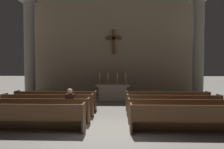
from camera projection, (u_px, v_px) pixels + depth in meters
ground_plane at (107, 132)px, 6.27m from camera, size 80.00×80.00×0.00m
pew_left_row_1 at (24, 117)px, 6.30m from camera, size 4.02×0.50×0.95m
pew_left_row_2 at (38, 110)px, 7.38m from camera, size 4.02×0.50×0.95m
pew_left_row_3 at (48, 105)px, 8.46m from camera, size 4.02×0.50×0.95m
pew_left_row_4 at (56, 100)px, 9.54m from camera, size 4.02×0.50×0.95m
pew_right_row_1 at (193, 119)px, 6.12m from camera, size 4.02×0.50×0.95m
pew_right_row_2 at (182, 111)px, 7.20m from camera, size 4.02×0.50×0.95m
pew_right_row_3 at (173, 105)px, 8.28m from camera, size 4.02×0.50×0.95m
pew_right_row_4 at (167, 101)px, 9.36m from camera, size 4.02×0.50×0.95m
column_left_second at (30, 51)px, 12.72m from camera, size 1.01×1.01×6.57m
column_right_second at (198, 51)px, 12.37m from camera, size 1.01×1.01×6.57m
altar at (113, 92)px, 12.50m from camera, size 2.20×0.90×1.01m
candlestick_outer_left at (100, 81)px, 12.50m from camera, size 0.16×0.16×0.75m
candlestick_inner_left at (108, 81)px, 12.48m from camera, size 0.16×0.16×0.75m
candlestick_inner_right at (117, 81)px, 12.46m from camera, size 0.16×0.16×0.75m
candlestick_outer_right at (126, 81)px, 12.44m from camera, size 0.16×0.16×0.75m
apse_with_cross at (114, 47)px, 14.66m from camera, size 12.16×0.47×7.33m
lone_worshipper at (70, 104)px, 7.37m from camera, size 0.32×0.43×1.32m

